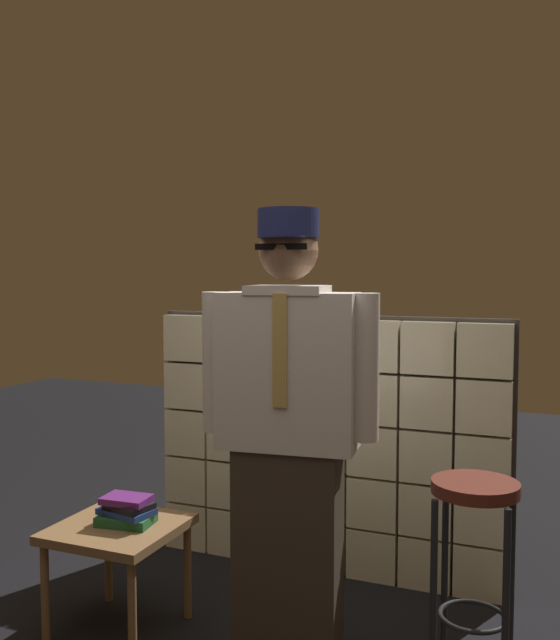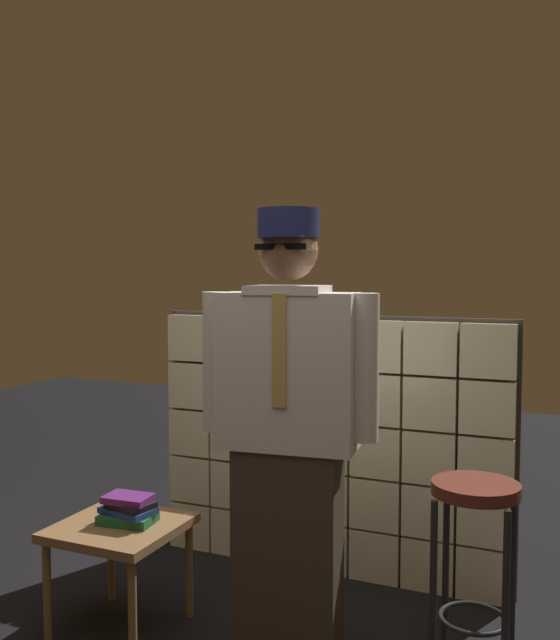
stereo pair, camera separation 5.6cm
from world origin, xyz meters
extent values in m
cube|color=beige|center=(-0.82, 1.15, 0.13)|extent=(0.26, 0.08, 0.26)
cube|color=beige|center=(-0.54, 1.15, 0.13)|extent=(0.26, 0.08, 0.26)
cube|color=beige|center=(-0.27, 1.15, 0.13)|extent=(0.26, 0.08, 0.26)
cube|color=beige|center=(0.00, 1.15, 0.13)|extent=(0.26, 0.08, 0.26)
cube|color=beige|center=(0.27, 1.15, 0.13)|extent=(0.26, 0.08, 0.26)
cube|color=beige|center=(0.54, 1.15, 0.13)|extent=(0.26, 0.08, 0.26)
cube|color=beige|center=(0.82, 1.15, 0.13)|extent=(0.26, 0.08, 0.26)
cube|color=beige|center=(-0.82, 1.15, 0.40)|extent=(0.26, 0.08, 0.26)
cube|color=beige|center=(-0.54, 1.15, 0.40)|extent=(0.26, 0.08, 0.26)
cube|color=beige|center=(-0.27, 1.15, 0.40)|extent=(0.26, 0.08, 0.26)
cube|color=beige|center=(0.00, 1.15, 0.40)|extent=(0.26, 0.08, 0.26)
cube|color=beige|center=(0.27, 1.15, 0.40)|extent=(0.26, 0.08, 0.26)
cube|color=beige|center=(0.54, 1.15, 0.40)|extent=(0.26, 0.08, 0.26)
cube|color=beige|center=(0.82, 1.15, 0.40)|extent=(0.26, 0.08, 0.26)
cube|color=beige|center=(-0.82, 1.15, 0.67)|extent=(0.26, 0.08, 0.26)
cube|color=beige|center=(-0.54, 1.15, 0.67)|extent=(0.26, 0.08, 0.26)
cube|color=beige|center=(-0.27, 1.15, 0.67)|extent=(0.26, 0.08, 0.26)
cube|color=beige|center=(0.00, 1.15, 0.67)|extent=(0.26, 0.08, 0.26)
cube|color=beige|center=(0.27, 1.15, 0.67)|extent=(0.26, 0.08, 0.26)
cube|color=beige|center=(0.54, 1.15, 0.67)|extent=(0.26, 0.08, 0.26)
cube|color=beige|center=(0.82, 1.15, 0.67)|extent=(0.26, 0.08, 0.26)
cube|color=beige|center=(-0.82, 1.15, 0.95)|extent=(0.26, 0.08, 0.26)
cube|color=beige|center=(-0.54, 1.15, 0.95)|extent=(0.26, 0.08, 0.26)
cube|color=beige|center=(-0.27, 1.15, 0.95)|extent=(0.26, 0.08, 0.26)
cube|color=beige|center=(0.00, 1.15, 0.95)|extent=(0.26, 0.08, 0.26)
cube|color=beige|center=(0.27, 1.15, 0.95)|extent=(0.26, 0.08, 0.26)
cube|color=beige|center=(0.54, 1.15, 0.95)|extent=(0.26, 0.08, 0.26)
cube|color=beige|center=(0.82, 1.15, 0.95)|extent=(0.26, 0.08, 0.26)
cube|color=beige|center=(-0.82, 1.15, 1.22)|extent=(0.26, 0.08, 0.26)
cube|color=beige|center=(-0.54, 1.15, 1.22)|extent=(0.26, 0.08, 0.26)
cube|color=beige|center=(-0.27, 1.15, 1.22)|extent=(0.26, 0.08, 0.26)
cube|color=beige|center=(0.00, 1.15, 1.22)|extent=(0.26, 0.08, 0.26)
cube|color=beige|center=(0.27, 1.15, 1.22)|extent=(0.26, 0.08, 0.26)
cube|color=beige|center=(0.54, 1.15, 1.22)|extent=(0.26, 0.08, 0.26)
cube|color=beige|center=(0.82, 1.15, 1.22)|extent=(0.26, 0.08, 0.26)
cube|color=#38332D|center=(0.00, 1.20, 0.67)|extent=(1.93, 0.02, 1.39)
cube|color=#382D23|center=(0.14, 0.29, 0.44)|extent=(0.45, 0.26, 0.88)
cube|color=silver|center=(0.14, 0.29, 1.20)|extent=(0.58, 0.30, 0.63)
cube|color=tan|center=(0.16, 0.17, 1.29)|extent=(0.06, 0.02, 0.44)
cube|color=silver|center=(0.14, 0.29, 1.52)|extent=(0.33, 0.29, 0.04)
sphere|color=#846047|center=(0.14, 0.29, 1.68)|extent=(0.24, 0.24, 0.24)
ellipsoid|color=black|center=(0.15, 0.24, 1.63)|extent=(0.16, 0.10, 0.11)
cube|color=black|center=(0.16, 0.19, 1.69)|extent=(0.20, 0.04, 0.02)
cylinder|color=#191E47|center=(0.16, 0.21, 1.73)|extent=(0.20, 0.20, 0.01)
cylinder|color=#191E47|center=(0.14, 0.29, 1.78)|extent=(0.24, 0.24, 0.11)
cylinder|color=silver|center=(0.45, 0.33, 1.22)|extent=(0.12, 0.12, 0.58)
cylinder|color=silver|center=(-0.16, 0.26, 1.22)|extent=(0.12, 0.12, 0.58)
cylinder|color=#592319|center=(0.86, 0.48, 0.75)|extent=(0.34, 0.34, 0.05)
torus|color=black|center=(0.86, 0.48, 0.23)|extent=(0.27, 0.27, 0.02)
cylinder|color=black|center=(0.73, 0.34, 0.36)|extent=(0.03, 0.03, 0.73)
cylinder|color=black|center=(0.99, 0.34, 0.36)|extent=(0.03, 0.03, 0.73)
cylinder|color=black|center=(0.73, 0.61, 0.36)|extent=(0.03, 0.03, 0.73)
cylinder|color=black|center=(0.99, 0.61, 0.36)|extent=(0.03, 0.03, 0.73)
cube|color=brown|center=(-0.63, 0.21, 0.46)|extent=(0.52, 0.52, 0.04)
cylinder|color=brown|center=(-0.85, -0.01, 0.22)|extent=(0.04, 0.04, 0.44)
cylinder|color=brown|center=(-0.41, -0.01, 0.22)|extent=(0.04, 0.04, 0.44)
cylinder|color=brown|center=(-0.85, 0.43, 0.22)|extent=(0.04, 0.04, 0.44)
cylinder|color=brown|center=(-0.41, 0.43, 0.22)|extent=(0.04, 0.04, 0.44)
cube|color=#1E592D|center=(-0.60, 0.23, 0.50)|extent=(0.25, 0.18, 0.04)
cube|color=navy|center=(-0.60, 0.23, 0.54)|extent=(0.25, 0.18, 0.03)
cube|color=black|center=(-0.58, 0.23, 0.57)|extent=(0.22, 0.18, 0.03)
cube|color=#591E66|center=(-0.59, 0.23, 0.59)|extent=(0.21, 0.15, 0.03)
camera|label=1|loc=(1.17, -2.27, 1.59)|focal=38.96mm
camera|label=2|loc=(1.22, -2.25, 1.59)|focal=38.96mm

